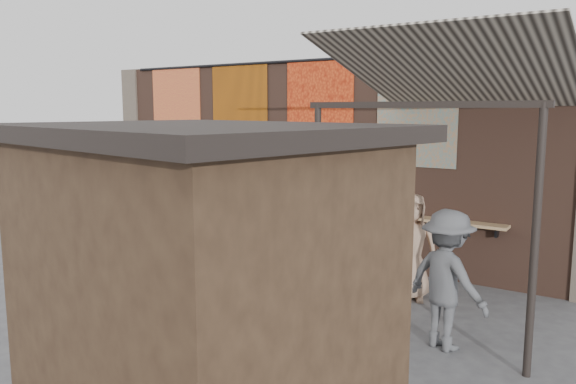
# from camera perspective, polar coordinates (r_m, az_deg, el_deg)

# --- Properties ---
(ground) EXTENTS (70.00, 70.00, 0.00)m
(ground) POSITION_cam_1_polar(r_m,az_deg,el_deg) (9.80, -6.01, -9.63)
(ground) COLOR #474749
(ground) RESTS_ON ground
(brick_wall) EXTENTS (10.00, 0.40, 4.00)m
(brick_wall) POSITION_cam_1_polar(r_m,az_deg,el_deg) (11.56, 2.42, 3.31)
(brick_wall) COLOR brown
(brick_wall) RESTS_ON ground
(pier_left) EXTENTS (0.50, 0.50, 4.00)m
(pier_left) POSITION_cam_1_polar(r_m,az_deg,el_deg) (14.93, -14.93, 4.19)
(pier_left) COLOR #4C4238
(pier_left) RESTS_ON ground
(eating_counter) EXTENTS (8.00, 0.32, 0.05)m
(eating_counter) POSITION_cam_1_polar(r_m,az_deg,el_deg) (11.37, 1.42, -1.35)
(eating_counter) COLOR #9E7A51
(eating_counter) RESTS_ON brick_wall
(shelf_box) EXTENTS (0.58, 0.31, 0.26)m
(shelf_box) POSITION_cam_1_polar(r_m,az_deg,el_deg) (10.83, 5.73, -1.05)
(shelf_box) COLOR white
(shelf_box) RESTS_ON eating_counter
(tapestry_redgold) EXTENTS (1.50, 0.02, 2.00)m
(tapestry_redgold) POSITION_cam_1_polar(r_m,az_deg,el_deg) (13.58, -11.27, 8.14)
(tapestry_redgold) COLOR maroon
(tapestry_redgold) RESTS_ON brick_wall
(tapestry_sun) EXTENTS (1.50, 0.02, 2.00)m
(tapestry_sun) POSITION_cam_1_polar(r_m,az_deg,el_deg) (12.31, -4.93, 8.26)
(tapestry_sun) COLOR orange
(tapestry_sun) RESTS_ON brick_wall
(tapestry_orange) EXTENTS (1.50, 0.02, 2.00)m
(tapestry_orange) POSITION_cam_1_polar(r_m,az_deg,el_deg) (11.18, 3.19, 8.26)
(tapestry_orange) COLOR #D1471A
(tapestry_orange) RESTS_ON brick_wall
(tapestry_multi) EXTENTS (1.50, 0.02, 2.00)m
(tapestry_multi) POSITION_cam_1_polar(r_m,az_deg,el_deg) (10.30, 12.91, 8.06)
(tapestry_multi) COLOR teal
(tapestry_multi) RESTS_ON brick_wall
(hang_rail) EXTENTS (9.50, 0.06, 0.06)m
(hang_rail) POSITION_cam_1_polar(r_m,az_deg,el_deg) (11.36, 1.87, 13.22)
(hang_rail) COLOR black
(hang_rail) RESTS_ON brick_wall
(scooter_stool_0) EXTENTS (0.38, 0.85, 0.81)m
(scooter_stool_0) POSITION_cam_1_polar(r_m,az_deg,el_deg) (12.75, -8.95, -3.56)
(scooter_stool_0) COLOR #131245
(scooter_stool_0) RESTS_ON ground
(scooter_stool_1) EXTENTS (0.33, 0.74, 0.70)m
(scooter_stool_1) POSITION_cam_1_polar(r_m,az_deg,el_deg) (12.39, -6.93, -4.12)
(scooter_stool_1) COLOR navy
(scooter_stool_1) RESTS_ON ground
(scooter_stool_2) EXTENTS (0.39, 0.87, 0.83)m
(scooter_stool_2) POSITION_cam_1_polar(r_m,az_deg,el_deg) (11.93, -4.74, -4.26)
(scooter_stool_2) COLOR maroon
(scooter_stool_2) RESTS_ON ground
(scooter_stool_3) EXTENTS (0.36, 0.80, 0.76)m
(scooter_stool_3) POSITION_cam_1_polar(r_m,az_deg,el_deg) (11.59, -2.44, -4.80)
(scooter_stool_3) COLOR navy
(scooter_stool_3) RESTS_ON ground
(scooter_stool_4) EXTENTS (0.35, 0.78, 0.74)m
(scooter_stool_4) POSITION_cam_1_polar(r_m,az_deg,el_deg) (11.26, 0.20, -5.23)
(scooter_stool_4) COLOR #0C5826
(scooter_stool_4) RESTS_ON ground
(scooter_stool_5) EXTENTS (0.33, 0.73, 0.69)m
(scooter_stool_5) POSITION_cam_1_polar(r_m,az_deg,el_deg) (11.01, 2.74, -5.69)
(scooter_stool_5) COLOR #0E0D95
(scooter_stool_5) RESTS_ON ground
(scooter_stool_6) EXTENTS (0.39, 0.87, 0.82)m
(scooter_stool_6) POSITION_cam_1_polar(r_m,az_deg,el_deg) (10.71, 5.41, -5.76)
(scooter_stool_6) COLOR black
(scooter_stool_6) RESTS_ON ground
(scooter_stool_7) EXTENTS (0.36, 0.79, 0.75)m
(scooter_stool_7) POSITION_cam_1_polar(r_m,az_deg,el_deg) (10.43, 8.16, -6.40)
(scooter_stool_7) COLOR #1A6A46
(scooter_stool_7) RESTS_ON ground
(diner_left) EXTENTS (0.58, 0.38, 1.56)m
(diner_left) POSITION_cam_1_polar(r_m,az_deg,el_deg) (12.27, -6.87, -2.20)
(diner_left) COLOR #9BBAE2
(diner_left) RESTS_ON ground
(diner_right) EXTENTS (0.93, 0.83, 1.59)m
(diner_right) POSITION_cam_1_polar(r_m,az_deg,el_deg) (12.88, -10.01, -1.69)
(diner_right) COLOR #31262D
(diner_right) RESTS_ON ground
(shopper_navy) EXTENTS (0.95, 0.59, 1.51)m
(shopper_navy) POSITION_cam_1_polar(r_m,az_deg,el_deg) (8.65, 7.83, -6.90)
(shopper_navy) COLOR black
(shopper_navy) RESTS_ON ground
(shopper_grey) EXTENTS (1.32, 1.03, 1.79)m
(shopper_grey) POSITION_cam_1_polar(r_m,az_deg,el_deg) (7.43, 15.86, -8.57)
(shopper_grey) COLOR #505154
(shopper_grey) RESTS_ON ground
(shopper_tan) EXTENTS (0.99, 0.85, 1.72)m
(shopper_tan) POSITION_cam_1_polar(r_m,az_deg,el_deg) (9.17, 12.36, -5.44)
(shopper_tan) COLOR #A07F66
(shopper_tan) RESTS_ON ground
(market_stall) EXTENTS (2.89, 2.37, 2.80)m
(market_stall) POSITION_cam_1_polar(r_m,az_deg,el_deg) (4.52, -9.04, -12.78)
(market_stall) COLOR black
(market_stall) RESTS_ON ground
(stall_roof) EXTENTS (3.25, 2.71, 0.12)m
(stall_roof) POSITION_cam_1_polar(r_m,az_deg,el_deg) (4.22, -9.50, 6.01)
(stall_roof) COLOR black
(stall_roof) RESTS_ON market_stall
(stall_sign) EXTENTS (1.19, 0.26, 0.50)m
(stall_sign) POSITION_cam_1_polar(r_m,az_deg,el_deg) (4.98, 0.02, -3.15)
(stall_sign) COLOR gold
(stall_sign) RESTS_ON market_stall
(stall_shelf) EXTENTS (2.13, 0.49, 0.06)m
(stall_shelf) POSITION_cam_1_polar(r_m,az_deg,el_deg) (5.28, 0.02, -13.92)
(stall_shelf) COLOR #473321
(stall_shelf) RESTS_ON market_stall
(awning_canvas) EXTENTS (3.20, 3.28, 0.97)m
(awning_canvas) POSITION_cam_1_polar(r_m,az_deg,el_deg) (8.43, 16.89, 11.62)
(awning_canvas) COLOR beige
(awning_canvas) RESTS_ON brick_wall
(awning_ledger) EXTENTS (3.30, 0.08, 0.12)m
(awning_ledger) POSITION_cam_1_polar(r_m,az_deg,el_deg) (9.99, 19.72, 13.24)
(awning_ledger) COLOR #33261C
(awning_ledger) RESTS_ON brick_wall
(awning_header) EXTENTS (3.00, 0.08, 0.08)m
(awning_header) POSITION_cam_1_polar(r_m,az_deg,el_deg) (7.00, 13.09, 8.64)
(awning_header) COLOR black
(awning_header) RESTS_ON awning_post_left
(awning_post_left) EXTENTS (0.09, 0.09, 3.10)m
(awning_post_left) POSITION_cam_1_polar(r_m,az_deg,el_deg) (7.75, 2.98, -2.58)
(awning_post_left) COLOR black
(awning_post_left) RESTS_ON ground
(awning_post_right) EXTENTS (0.09, 0.09, 3.10)m
(awning_post_right) POSITION_cam_1_polar(r_m,az_deg,el_deg) (6.79, 23.79, -4.86)
(awning_post_right) COLOR black
(awning_post_right) RESTS_ON ground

